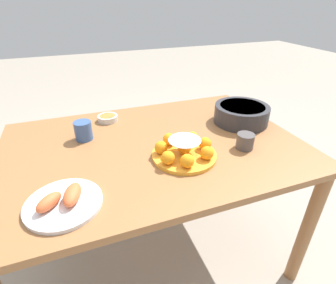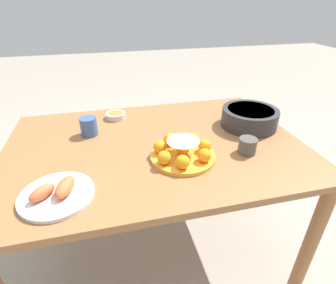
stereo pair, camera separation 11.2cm
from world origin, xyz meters
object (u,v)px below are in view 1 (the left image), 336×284
at_px(seafood_platter, 63,202).
at_px(cup_near, 245,141).
at_px(serving_bowl, 241,113).
at_px(cup_far, 83,131).
at_px(sauce_bowl, 108,118).
at_px(cake_plate, 184,150).
at_px(dining_table, 154,160).

xyz_separation_m(seafood_platter, cup_near, (0.75, 0.11, 0.02)).
height_order(serving_bowl, cup_far, serving_bowl).
height_order(sauce_bowl, cup_far, cup_far).
relative_size(serving_bowl, cup_near, 3.65).
relative_size(sauce_bowl, cup_far, 1.19).
distance_m(cake_plate, seafood_platter, 0.49).
xyz_separation_m(dining_table, seafood_platter, (-0.39, -0.28, 0.11)).
relative_size(serving_bowl, cup_far, 3.15).
height_order(cake_plate, cup_far, same).
bearing_deg(seafood_platter, cake_plate, 15.44).
bearing_deg(cup_far, serving_bowl, -6.83).
distance_m(serving_bowl, sauce_bowl, 0.70).
xyz_separation_m(seafood_platter, cup_far, (0.10, 0.43, 0.03)).
distance_m(seafood_platter, cup_near, 0.76).
bearing_deg(cup_far, dining_table, -28.13).
bearing_deg(cup_far, seafood_platter, -102.97).
bearing_deg(serving_bowl, dining_table, -173.24).
bearing_deg(sauce_bowl, seafood_platter, -111.43).
relative_size(seafood_platter, cup_near, 3.22).
xyz_separation_m(cake_plate, cup_far, (-0.38, 0.30, 0.01)).
height_order(cup_near, cup_far, cup_far).
xyz_separation_m(serving_bowl, cup_far, (-0.79, 0.09, -0.01)).
bearing_deg(dining_table, cake_plate, -59.08).
height_order(dining_table, seafood_platter, seafood_platter).
height_order(cake_plate, serving_bowl, serving_bowl).
xyz_separation_m(dining_table, cake_plate, (0.09, -0.15, 0.12)).
height_order(serving_bowl, sauce_bowl, serving_bowl).
relative_size(sauce_bowl, seafood_platter, 0.43).
xyz_separation_m(dining_table, cup_near, (0.37, -0.17, 0.13)).
relative_size(cake_plate, serving_bowl, 0.97).
distance_m(sauce_bowl, seafood_platter, 0.64).
bearing_deg(dining_table, serving_bowl, 6.76).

